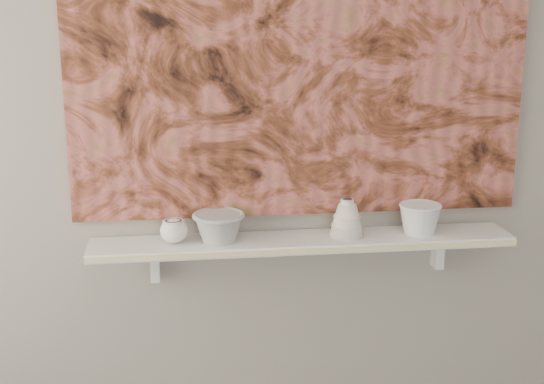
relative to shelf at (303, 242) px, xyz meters
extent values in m
plane|color=gray|center=(0.00, 0.09, 0.44)|extent=(3.60, 0.00, 3.60)
cube|color=white|center=(0.00, 0.00, 0.00)|extent=(1.40, 0.18, 0.03)
cube|color=beige|center=(0.00, -0.09, 0.00)|extent=(1.40, 0.01, 0.02)
cube|color=white|center=(-0.49, 0.06, -0.07)|extent=(0.03, 0.06, 0.12)
cube|color=white|center=(0.49, 0.06, -0.07)|extent=(0.03, 0.06, 0.12)
cube|color=brown|center=(0.00, 0.08, 0.62)|extent=(1.50, 0.02, 1.10)
cube|color=black|center=(0.45, 0.07, 0.32)|extent=(0.09, 0.00, 0.08)
camera|label=1|loc=(-0.40, -2.34, 0.81)|focal=50.00mm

